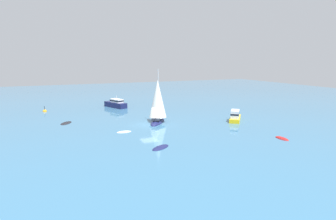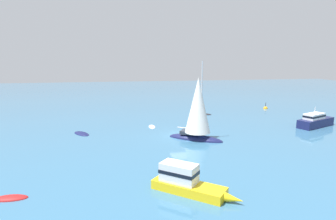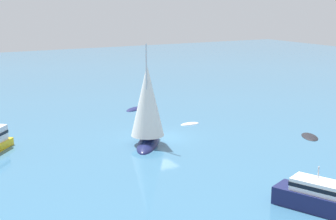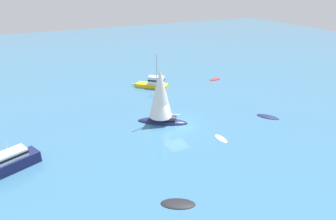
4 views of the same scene
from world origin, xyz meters
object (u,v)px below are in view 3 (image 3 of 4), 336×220
powerboat (328,200)px  sailboat (147,109)px  tender (190,124)px  rib (134,109)px  rib_1 (310,137)px

powerboat → sailboat: bearing=167.1°
tender → powerboat: size_ratio=0.28×
powerboat → rib: bearing=153.9°
sailboat → rib_1: bearing=104.6°
rib → powerboat: 29.92m
tender → powerboat: 21.56m
tender → sailboat: 8.41m
sailboat → powerboat: size_ratio=1.27×
sailboat → rib: size_ratio=3.03×
rib → sailboat: bearing=-143.6°
rib → rib_1: size_ratio=0.98×
tender → rib: (1.95, -8.63, 0.00)m
tender → rib: rib is taller
sailboat → rib_1: size_ratio=2.98×
powerboat → tender: bearing=147.4°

